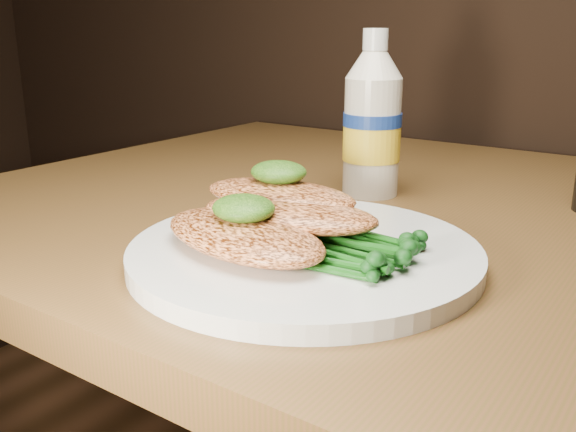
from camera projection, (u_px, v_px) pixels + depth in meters
The scene contains 8 objects.
plate at pixel (304, 253), 0.54m from camera, with size 0.30×0.30×0.02m, color silver.
chicken_front at pixel (243, 235), 0.52m from camera, with size 0.17×0.09×0.03m, color #F68A4E.
chicken_mid at pixel (289, 214), 0.55m from camera, with size 0.16×0.08×0.02m, color #F68A4E.
chicken_back at pixel (280, 195), 0.58m from camera, with size 0.15×0.08×0.02m, color #F68A4E.
pesto_front at pixel (244, 208), 0.52m from camera, with size 0.06×0.05×0.02m, color black.
pesto_back at pixel (279, 172), 0.59m from camera, with size 0.05×0.05×0.02m, color black.
broccolini_bundle at pixel (345, 242), 0.51m from camera, with size 0.14×0.11×0.02m, color #124B10, non-canonical shape.
mayo_bottle at pixel (373, 114), 0.73m from camera, with size 0.07×0.07×0.19m, color beige, non-canonical shape.
Camera 1 is at (0.20, 0.42, 0.95)m, focal length 39.36 mm.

